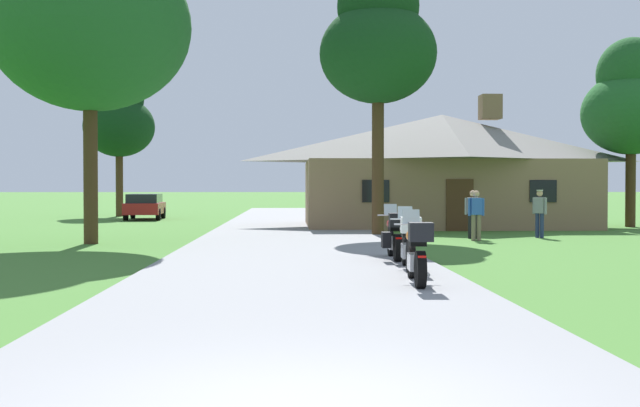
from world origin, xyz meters
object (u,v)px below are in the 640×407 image
(tree_right_of_lodge, at_px, (631,102))
(parked_red_suv_far_left, at_px, (145,205))
(motorcycle_orange_nearest_to_camera, at_px, (417,253))
(tree_by_lodge_front, at_px, (378,41))
(bystander_blue_shirt_by_tree, at_px, (476,213))
(tree_left_far, at_px, (119,119))
(bystander_gray_shirt_beside_signpost, at_px, (540,211))
(motorcycle_red_farthest_in_row, at_px, (395,237))
(bystander_gray_shirt_near_lodge, at_px, (473,212))
(tree_left_near, at_px, (90,1))
(motorcycle_white_second_in_row, at_px, (408,243))

(tree_right_of_lodge, height_order, parked_red_suv_far_left, tree_right_of_lodge)
(motorcycle_orange_nearest_to_camera, distance_m, tree_by_lodge_front, 15.96)
(bystander_blue_shirt_by_tree, distance_m, tree_left_far, 28.06)
(motorcycle_orange_nearest_to_camera, relative_size, bystander_gray_shirt_beside_signpost, 1.24)
(tree_by_lodge_front, bearing_deg, bystander_gray_shirt_beside_signpost, -13.64)
(tree_by_lodge_front, height_order, tree_right_of_lodge, tree_by_lodge_front)
(motorcycle_red_farthest_in_row, xyz_separation_m, tree_right_of_lodge, (12.69, 15.77, 4.95))
(tree_by_lodge_front, distance_m, tree_right_of_lodge, 13.41)
(bystander_gray_shirt_near_lodge, distance_m, tree_right_of_lodge, 12.52)
(tree_left_near, bearing_deg, motorcycle_white_second_in_row, -44.44)
(motorcycle_orange_nearest_to_camera, xyz_separation_m, tree_left_near, (-8.47, 10.91, 6.95))
(tree_right_of_lodge, xyz_separation_m, parked_red_suv_far_left, (-23.10, 8.80, -4.79))
(bystander_blue_shirt_by_tree, relative_size, tree_left_near, 0.14)
(motorcycle_red_farthest_in_row, height_order, bystander_blue_shirt_by_tree, bystander_blue_shirt_by_tree)
(bystander_gray_shirt_beside_signpost, height_order, tree_left_far, tree_left_far)
(tree_by_lodge_front, bearing_deg, tree_right_of_lodge, 25.97)
(motorcycle_orange_nearest_to_camera, xyz_separation_m, tree_right_of_lodge, (12.94, 20.38, 4.94))
(motorcycle_red_farthest_in_row, bearing_deg, bystander_blue_shirt_by_tree, 64.04)
(motorcycle_white_second_in_row, xyz_separation_m, tree_left_near, (-8.69, 8.53, 6.95))
(parked_red_suv_far_left, bearing_deg, motorcycle_orange_nearest_to_camera, -74.71)
(motorcycle_red_farthest_in_row, height_order, tree_left_near, tree_left_near)
(bystander_gray_shirt_near_lodge, height_order, bystander_blue_shirt_by_tree, same)
(bystander_gray_shirt_near_lodge, xyz_separation_m, tree_right_of_lodge, (8.88, 7.51, 4.63))
(motorcycle_red_farthest_in_row, distance_m, bystander_gray_shirt_beside_signpost, 10.64)
(bystander_gray_shirt_beside_signpost, xyz_separation_m, parked_red_suv_far_left, (-16.67, 15.98, -0.17))
(tree_left_near, height_order, tree_right_of_lodge, tree_left_near)
(motorcycle_orange_nearest_to_camera, relative_size, tree_right_of_lodge, 0.25)
(bystander_blue_shirt_by_tree, xyz_separation_m, tree_left_near, (-12.40, -0.93, 6.63))
(motorcycle_red_farthest_in_row, distance_m, tree_right_of_lodge, 20.84)
(motorcycle_white_second_in_row, distance_m, tree_left_near, 14.02)
(tree_by_lodge_front, relative_size, tree_right_of_lodge, 1.18)
(tree_left_near, bearing_deg, bystander_gray_shirt_near_lodge, 8.90)
(motorcycle_red_farthest_in_row, bearing_deg, tree_by_lodge_front, 86.90)
(motorcycle_orange_nearest_to_camera, xyz_separation_m, bystander_blue_shirt_by_tree, (3.93, 11.84, 0.31))
(bystander_gray_shirt_near_lodge, height_order, bystander_gray_shirt_beside_signpost, bystander_gray_shirt_beside_signpost)
(tree_right_of_lodge, bearing_deg, motorcycle_white_second_in_row, -125.24)
(motorcycle_orange_nearest_to_camera, relative_size, tree_by_lodge_front, 0.21)
(tree_by_lodge_front, height_order, tree_left_near, tree_left_near)
(tree_left_near, xyz_separation_m, parked_red_suv_far_left, (-1.69, 18.28, -6.79))
(bystander_gray_shirt_near_lodge, xyz_separation_m, parked_red_suv_far_left, (-14.23, 16.32, -0.15))
(tree_right_of_lodge, bearing_deg, motorcycle_orange_nearest_to_camera, -122.40)
(bystander_blue_shirt_by_tree, bearing_deg, tree_right_of_lodge, 40.87)
(motorcycle_white_second_in_row, relative_size, bystander_blue_shirt_by_tree, 1.25)
(bystander_gray_shirt_near_lodge, bearing_deg, bystander_gray_shirt_beside_signpost, -163.15)
(tree_by_lodge_front, bearing_deg, bystander_gray_shirt_near_lodge, -28.48)
(bystander_gray_shirt_near_lodge, xyz_separation_m, tree_left_near, (-12.53, -1.96, 6.63))
(bystander_blue_shirt_by_tree, height_order, tree_left_far, tree_left_far)
(bystander_gray_shirt_near_lodge, distance_m, tree_left_near, 14.32)
(parked_red_suv_far_left, bearing_deg, motorcycle_red_farthest_in_row, -70.95)
(parked_red_suv_far_left, bearing_deg, motorcycle_white_second_in_row, -72.73)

